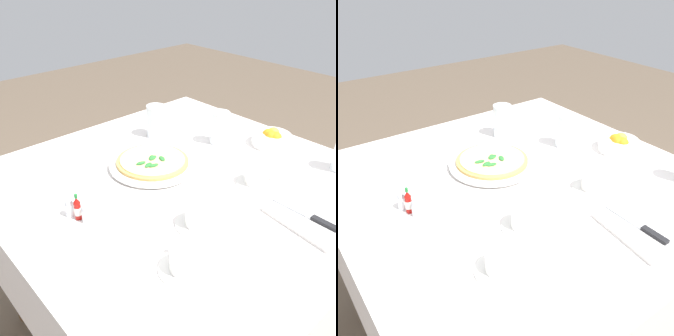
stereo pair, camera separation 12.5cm
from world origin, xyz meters
The scene contains 15 objects.
ground_plane centered at (0.00, 0.00, 0.00)m, with size 8.00×8.00×0.00m, color brown.
dining_table centered at (0.00, 0.00, 0.61)m, with size 1.15×1.15×0.73m.
pizza_plate centered at (0.14, 0.02, 0.75)m, with size 0.30×0.30×0.02m.
pizza centered at (0.13, 0.02, 0.76)m, with size 0.25×0.25×0.02m.
coffee_cup_left_edge centered at (-0.18, -0.15, 0.76)m, with size 0.13×0.13×0.07m.
coffee_cup_right_edge centered at (-0.20, 0.14, 0.76)m, with size 0.13×0.13×0.06m.
coffee_cup_near_left centered at (-0.29, 0.28, 0.76)m, with size 0.13×0.13×0.06m.
water_glass_far_left centered at (0.32, -0.15, 0.79)m, with size 0.07×0.07×0.13m.
water_glass_near_right centered at (0.11, -0.29, 0.79)m, with size 0.07×0.07×0.13m.
napkin_folded centered at (-0.39, -0.10, 0.74)m, with size 0.23×0.16×0.02m.
dinner_knife centered at (-0.39, -0.10, 0.76)m, with size 0.20×0.02×0.01m.
citrus_bowl centered at (-0.04, -0.43, 0.76)m, with size 0.15×0.15×0.06m.
hot_sauce_bottle centered at (0.05, 0.37, 0.77)m, with size 0.02×0.02×0.08m.
salt_shaker centered at (0.08, 0.38, 0.76)m, with size 0.03×0.03×0.06m.
pepper_shaker centered at (0.02, 0.36, 0.76)m, with size 0.03×0.03×0.06m.
Camera 2 is at (-0.81, 0.64, 1.39)m, focal length 39.50 mm.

